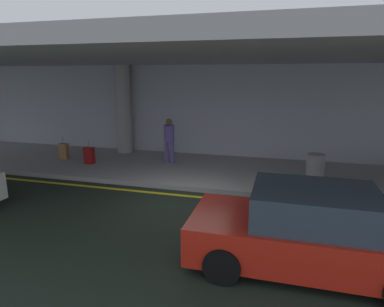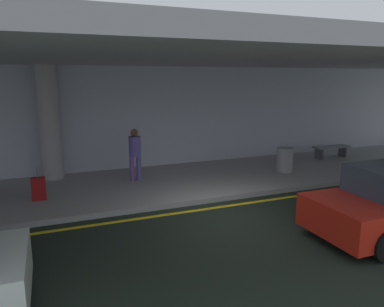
% 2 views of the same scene
% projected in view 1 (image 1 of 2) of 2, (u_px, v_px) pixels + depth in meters
% --- Properties ---
extents(ground_plane, '(60.00, 60.00, 0.00)m').
position_uv_depth(ground_plane, '(182.00, 204.00, 8.94)').
color(ground_plane, black).
extents(sidewalk, '(26.00, 4.20, 0.15)m').
position_uv_depth(sidewalk, '(207.00, 170.00, 11.84)').
color(sidewalk, '#949497').
rests_on(sidewalk, ground).
extents(lane_stripe_yellow, '(26.00, 0.14, 0.01)m').
position_uv_depth(lane_stripe_yellow, '(188.00, 196.00, 9.52)').
color(lane_stripe_yellow, yellow).
rests_on(lane_stripe_yellow, ground).
extents(support_column_left_mid, '(0.65, 0.65, 3.65)m').
position_uv_depth(support_column_left_mid, '(123.00, 110.00, 13.95)').
color(support_column_left_mid, '#999598').
rests_on(support_column_left_mid, sidewalk).
extents(ceiling_overhang, '(28.00, 13.20, 0.30)m').
position_uv_depth(ceiling_overhang, '(205.00, 57.00, 10.47)').
color(ceiling_overhang, '#9C969E').
rests_on(ceiling_overhang, support_column_far_left).
extents(terminal_back_wall, '(26.00, 0.30, 3.80)m').
position_uv_depth(terminal_back_wall, '(220.00, 113.00, 13.53)').
color(terminal_back_wall, '#ADB0C0').
rests_on(terminal_back_wall, ground).
extents(car_red, '(4.10, 1.92, 1.50)m').
position_uv_depth(car_red, '(308.00, 231.00, 5.84)').
color(car_red, red).
rests_on(car_red, ground).
extents(traveler_with_luggage, '(0.38, 0.38, 1.68)m').
position_uv_depth(traveler_with_luggage, '(169.00, 138.00, 12.35)').
color(traveler_with_luggage, '#634489').
rests_on(traveler_with_luggage, sidewalk).
extents(suitcase_upright_primary, '(0.36, 0.22, 0.90)m').
position_uv_depth(suitcase_upright_primary, '(89.00, 155.00, 12.39)').
color(suitcase_upright_primary, maroon).
rests_on(suitcase_upright_primary, sidewalk).
extents(suitcase_upright_secondary, '(0.36, 0.22, 0.90)m').
position_uv_depth(suitcase_upright_secondary, '(64.00, 151.00, 13.09)').
color(suitcase_upright_secondary, olive).
rests_on(suitcase_upright_secondary, sidewalk).
extents(trash_bin_steel, '(0.56, 0.56, 0.85)m').
position_uv_depth(trash_bin_steel, '(315.00, 167.00, 10.39)').
color(trash_bin_steel, gray).
rests_on(trash_bin_steel, sidewalk).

